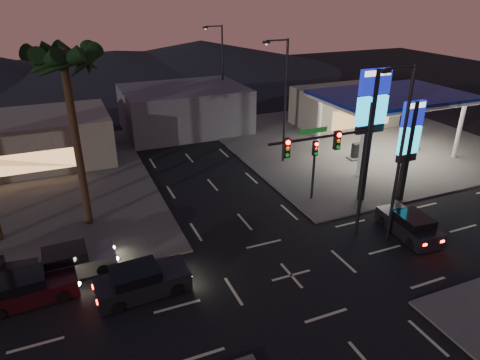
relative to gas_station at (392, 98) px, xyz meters
name	(u,v)px	position (x,y,z in m)	size (l,w,h in m)	color
ground	(291,275)	(-16.00, -12.00, -5.08)	(140.00, 140.00, 0.00)	black
corner_lot_ne	(356,141)	(0.00, 4.00, -5.02)	(24.00, 24.00, 0.12)	#47443F
gas_station	(392,98)	(0.00, 0.00, 0.00)	(12.20, 8.20, 5.47)	silver
convenience_store	(344,107)	(2.00, 9.00, -3.08)	(10.00, 6.00, 4.00)	#726B5B
pylon_sign_tall	(372,111)	(-7.50, -6.50, 1.31)	(2.20, 0.35, 9.00)	black
pylon_sign_short	(410,137)	(-5.00, -7.50, -0.42)	(1.60, 0.35, 7.00)	black
traffic_signal_mast	(340,157)	(-12.24, -10.01, 0.15)	(6.10, 0.39, 8.00)	black
pedestal_signal	(314,161)	(-10.50, -5.02, -2.16)	(0.32, 0.39, 4.30)	black
streetlight_near	(399,147)	(-9.21, -11.00, 0.64)	(2.14, 0.25, 10.00)	black
streetlight_mid	(283,95)	(-9.21, 2.00, 0.64)	(2.14, 0.25, 10.00)	black
streetlight_far	(221,68)	(-9.21, 16.00, 0.64)	(2.14, 0.25, 10.00)	black
palm_a	(65,70)	(-25.00, -2.50, 4.35)	(4.41, 4.41, 10.86)	black
building_far_west	(7,143)	(-30.00, 10.00, -3.08)	(16.00, 8.00, 4.00)	#726B5B
building_far_mid	(184,109)	(-14.00, 14.00, -2.88)	(12.00, 9.00, 4.40)	#4C4C51
hill_right	(201,55)	(-1.00, 48.00, -2.58)	(50.00, 50.00, 5.00)	black
hill_center	(116,63)	(-16.00, 48.00, -3.08)	(60.00, 60.00, 4.00)	black
car_lane_a_front	(141,282)	(-23.30, -10.41, -4.40)	(4.60, 2.14, 1.47)	black
car_lane_a_mid	(28,289)	(-28.27, -8.85, -4.42)	(4.43, 2.05, 1.41)	black
car_lane_b_front	(71,262)	(-26.28, -7.39, -4.42)	(4.40, 1.96, 1.42)	#5A595B
suv_station	(410,225)	(-7.65, -11.25, -4.42)	(2.18, 4.40, 1.42)	black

